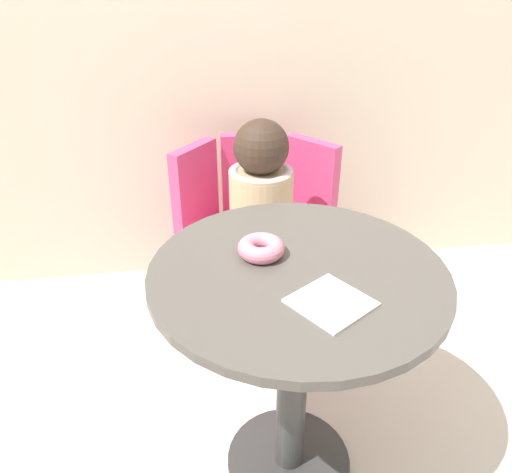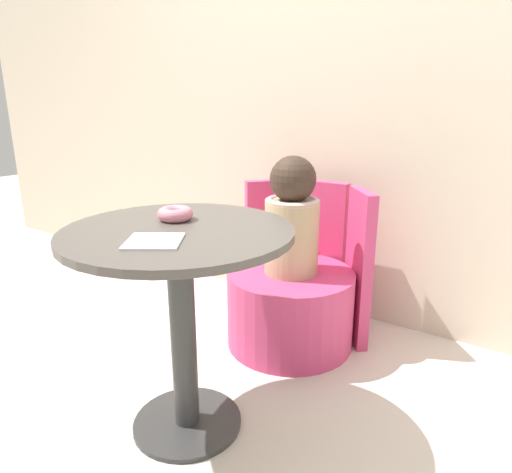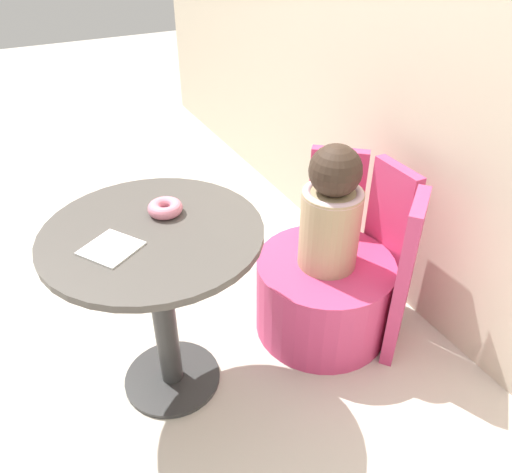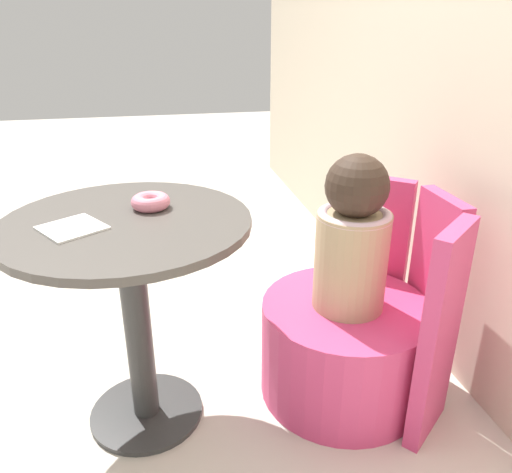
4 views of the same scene
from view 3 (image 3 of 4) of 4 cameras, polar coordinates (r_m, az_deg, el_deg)
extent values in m
plane|color=beige|center=(2.10, -8.11, -15.93)|extent=(12.00, 12.00, 0.00)
cube|color=beige|center=(2.02, 22.41, 20.55)|extent=(6.00, 0.06, 2.40)
cylinder|color=#333333|center=(2.10, -9.49, -15.59)|extent=(0.38, 0.38, 0.02)
cylinder|color=#333333|center=(1.85, -10.50, -8.66)|extent=(0.09, 0.09, 0.67)
cylinder|color=#4C4742|center=(1.64, -11.76, 0.33)|extent=(0.72, 0.72, 0.02)
cylinder|color=#D13D70|center=(2.19, 7.67, -6.64)|extent=(0.58, 0.58, 0.35)
cube|color=#D13D70|center=(2.24, 14.70, -0.54)|extent=(0.25, 0.05, 0.72)
cube|color=#D13D70|center=(2.04, 16.55, -4.79)|extent=(0.20, 0.22, 0.72)
cube|color=#D13D70|center=(2.33, 8.86, 1.74)|extent=(0.20, 0.22, 0.72)
cylinder|color=tan|center=(1.98, 8.41, 0.86)|extent=(0.24, 0.24, 0.33)
torus|color=beige|center=(1.90, 8.80, 4.77)|extent=(0.24, 0.24, 0.04)
sphere|color=#38281E|center=(1.85, 9.07, 7.45)|extent=(0.20, 0.20, 0.20)
torus|color=pink|center=(1.70, -10.34, 3.22)|extent=(0.12, 0.12, 0.04)
cube|color=white|center=(1.57, -16.23, -1.30)|extent=(0.21, 0.21, 0.01)
camera|label=1|loc=(1.72, -51.74, 14.61)|focal=35.00mm
camera|label=2|loc=(0.93, -68.17, -25.57)|focal=32.00mm
camera|label=4|loc=(0.54, 49.14, -23.52)|focal=35.00mm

